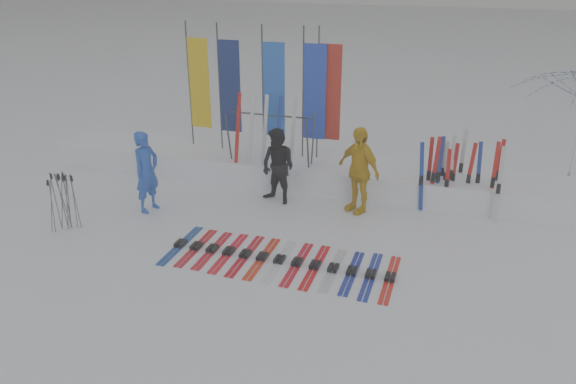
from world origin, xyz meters
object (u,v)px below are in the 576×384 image
(person_black, at_px, (278,167))
(ski_row, at_px, (280,260))
(ski_rack, at_px, (271,131))
(person_blue, at_px, (147,172))
(person_yellow, at_px, (358,170))

(person_black, xyz_separation_m, ski_row, (0.92, -2.61, -0.84))
(person_black, height_order, ski_rack, ski_rack)
(person_blue, distance_m, person_yellow, 4.64)
(person_blue, height_order, ski_row, person_blue)
(person_black, bearing_deg, person_blue, -133.41)
(person_black, bearing_deg, person_yellow, 22.62)
(person_blue, relative_size, person_black, 1.05)
(person_black, bearing_deg, ski_row, -50.49)
(person_yellow, distance_m, ski_rack, 2.54)
(person_yellow, height_order, ski_rack, person_yellow)
(ski_rack, bearing_deg, person_blue, -132.66)
(person_blue, bearing_deg, ski_row, -97.91)
(person_black, relative_size, ski_rack, 0.85)
(ski_rack, bearing_deg, ski_row, -68.15)
(person_blue, relative_size, ski_row, 0.43)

